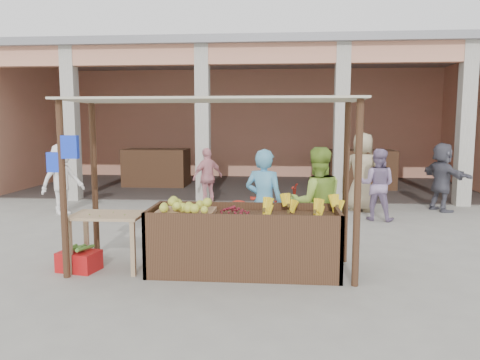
# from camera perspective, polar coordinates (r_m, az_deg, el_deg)

# --- Properties ---
(ground) EXTENTS (60.00, 60.00, 0.00)m
(ground) POSITION_cam_1_polar(r_m,az_deg,el_deg) (6.70, -3.86, -10.94)
(ground) COLOR gray
(ground) RESTS_ON ground
(market_building) EXTENTS (14.40, 6.40, 4.20)m
(market_building) POSITION_cam_1_polar(r_m,az_deg,el_deg) (15.26, 1.44, 9.46)
(market_building) COLOR tan
(market_building) RESTS_ON ground
(fruit_stall) EXTENTS (2.60, 0.95, 0.80)m
(fruit_stall) POSITION_cam_1_polar(r_m,az_deg,el_deg) (6.53, 0.49, -7.74)
(fruit_stall) COLOR #482E1D
(fruit_stall) RESTS_ON ground
(stall_awning) EXTENTS (4.09, 1.35, 2.39)m
(stall_awning) POSITION_cam_1_polar(r_m,az_deg,el_deg) (6.43, -4.06, 6.23)
(stall_awning) COLOR #482E1D
(stall_awning) RESTS_ON ground
(banana_heap) EXTENTS (1.16, 0.63, 0.21)m
(banana_heap) POSITION_cam_1_polar(r_m,az_deg,el_deg) (6.46, 7.18, -3.37)
(banana_heap) COLOR yellow
(banana_heap) RESTS_ON fruit_stall
(melon_tray) EXTENTS (0.79, 0.69, 0.21)m
(melon_tray) POSITION_cam_1_polar(r_m,az_deg,el_deg) (6.48, -6.70, -3.41)
(melon_tray) COLOR #9F7352
(melon_tray) RESTS_ON fruit_stall
(berry_heap) EXTENTS (0.49, 0.40, 0.16)m
(berry_heap) POSITION_cam_1_polar(r_m,az_deg,el_deg) (6.39, -0.80, -3.67)
(berry_heap) COLOR maroon
(berry_heap) RESTS_ON fruit_stall
(side_table) EXTENTS (0.99, 0.67, 0.79)m
(side_table) POSITION_cam_1_polar(r_m,az_deg,el_deg) (6.84, -15.80, -5.12)
(side_table) COLOR tan
(side_table) RESTS_ON ground
(papaya_pile) EXTENTS (0.63, 0.36, 0.18)m
(papaya_pile) POSITION_cam_1_polar(r_m,az_deg,el_deg) (6.79, -15.87, -3.24)
(papaya_pile) COLOR #4C852B
(papaya_pile) RESTS_ON side_table
(red_crate) EXTENTS (0.59, 0.48, 0.27)m
(red_crate) POSITION_cam_1_polar(r_m,az_deg,el_deg) (7.01, -19.02, -9.31)
(red_crate) COLOR #B21314
(red_crate) RESTS_ON ground
(plantain_bundle) EXTENTS (0.43, 0.30, 0.09)m
(plantain_bundle) POSITION_cam_1_polar(r_m,az_deg,el_deg) (6.97, -19.08, -7.88)
(plantain_bundle) COLOR #508932
(plantain_bundle) RESTS_ON red_crate
(produce_sacks) EXTENTS (0.74, 0.69, 0.56)m
(produce_sacks) POSITION_cam_1_polar(r_m,az_deg,el_deg) (11.89, 12.66, -1.74)
(produce_sacks) COLOR maroon
(produce_sacks) RESTS_ON ground
(vendor_blue) EXTENTS (0.79, 0.68, 1.78)m
(vendor_blue) POSITION_cam_1_polar(r_m,az_deg,el_deg) (7.19, 2.94, -2.38)
(vendor_blue) COLOR #5AA9D7
(vendor_blue) RESTS_ON ground
(vendor_green) EXTENTS (0.92, 0.61, 1.79)m
(vendor_green) POSITION_cam_1_polar(r_m,az_deg,el_deg) (7.16, 9.34, -2.44)
(vendor_green) COLOR #98C343
(vendor_green) RESTS_ON ground
(motorcycle) EXTENTS (0.94, 1.93, 0.97)m
(motorcycle) POSITION_cam_1_polar(r_m,az_deg,el_deg) (8.76, 3.60, -3.37)
(motorcycle) COLOR #A72014
(motorcycle) RESTS_ON ground
(shopper_a) EXTENTS (1.08, 1.21, 1.71)m
(shopper_a) POSITION_cam_1_polar(r_m,az_deg,el_deg) (11.21, -20.86, 0.41)
(shopper_a) COLOR silver
(shopper_a) RESTS_ON ground
(shopper_b) EXTENTS (0.99, 0.97, 1.54)m
(shopper_b) POSITION_cam_1_polar(r_m,az_deg,el_deg) (11.49, -3.97, 0.58)
(shopper_b) COLOR pink
(shopper_b) RESTS_ON ground
(shopper_c) EXTENTS (1.16, 1.03, 2.02)m
(shopper_c) POSITION_cam_1_polar(r_m,az_deg,el_deg) (11.18, 14.69, 1.43)
(shopper_c) COLOR tan
(shopper_c) RESTS_ON ground
(shopper_d) EXTENTS (1.17, 1.68, 1.69)m
(shopper_d) POSITION_cam_1_polar(r_m,az_deg,el_deg) (11.82, 23.40, 0.55)
(shopper_d) COLOR #52515E
(shopper_d) RESTS_ON ground
(shopper_f) EXTENTS (0.92, 0.71, 1.66)m
(shopper_f) POSITION_cam_1_polar(r_m,az_deg,el_deg) (10.26, 16.42, -0.15)
(shopper_f) COLOR gray
(shopper_f) RESTS_ON ground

